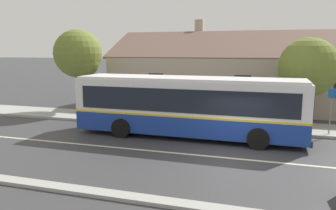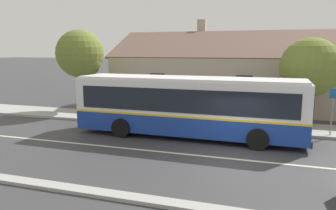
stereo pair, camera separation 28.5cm
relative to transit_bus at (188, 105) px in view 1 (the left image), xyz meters
name	(u,v)px [view 1 (the left image)]	position (x,y,z in m)	size (l,w,h in m)	color
ground_plane	(233,159)	(2.65, -2.90, -1.67)	(300.00, 300.00, 0.00)	#38383A
sidewalk_far	(244,126)	(2.65, 3.10, -1.60)	(60.00, 3.00, 0.15)	#9E9E99
curb_near	(216,209)	(2.65, -7.65, -1.61)	(60.00, 0.50, 0.12)	#9E9E99
lane_divider_stripe	(233,158)	(2.65, -2.90, -1.67)	(60.00, 0.16, 0.01)	beige
community_building	(287,81)	(5.37, 11.34, 0.40)	(27.27, 9.85, 7.06)	tan
transit_bus	(188,105)	(0.00, 0.00, 0.00)	(11.82, 2.88, 3.11)	navy
bench_by_building	(107,111)	(-6.02, 2.65, -1.12)	(1.50, 0.51, 0.94)	brown
bench_down_street	(160,114)	(-2.43, 2.67, -1.11)	(1.59, 0.51, 0.94)	brown
street_tree_primary	(309,69)	(6.16, 4.22, 1.74)	(3.41, 3.41, 5.21)	#4C3828
street_tree_secondary	(79,56)	(-9.10, 4.52, 2.42)	(3.43, 3.43, 5.94)	#4C3828
bus_stop_sign	(331,106)	(7.08, 2.09, -0.03)	(0.36, 0.07, 2.40)	gray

